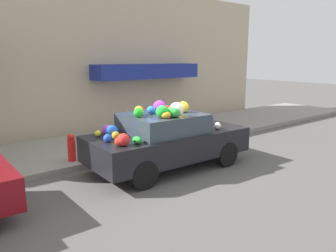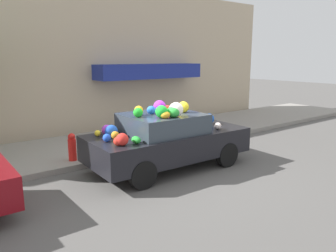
# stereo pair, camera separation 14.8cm
# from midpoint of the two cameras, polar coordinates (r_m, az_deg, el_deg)

# --- Properties ---
(ground_plane) EXTENTS (60.00, 60.00, 0.00)m
(ground_plane) POSITION_cam_midpoint_polar(r_m,az_deg,el_deg) (8.29, 0.41, -7.11)
(ground_plane) COLOR #565451
(sidewalk_curb) EXTENTS (24.00, 3.20, 0.14)m
(sidewalk_curb) POSITION_cam_midpoint_polar(r_m,az_deg,el_deg) (10.45, -8.67, -2.82)
(sidewalk_curb) COLOR gray
(sidewalk_curb) RESTS_ON ground
(building_facade) EXTENTS (18.00, 1.20, 5.25)m
(building_facade) POSITION_cam_midpoint_polar(r_m,az_deg,el_deg) (12.17, -13.38, 11.05)
(building_facade) COLOR #C6B293
(building_facade) RESTS_ON ground
(fire_hydrant) EXTENTS (0.20, 0.20, 0.70)m
(fire_hydrant) POSITION_cam_midpoint_polar(r_m,az_deg,el_deg) (8.54, -15.88, -3.56)
(fire_hydrant) COLOR red
(fire_hydrant) RESTS_ON sidewalk_curb
(art_car) EXTENTS (4.02, 1.90, 1.70)m
(art_car) POSITION_cam_midpoint_polar(r_m,az_deg,el_deg) (8.03, 0.33, -2.17)
(art_car) COLOR black
(art_car) RESTS_ON ground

